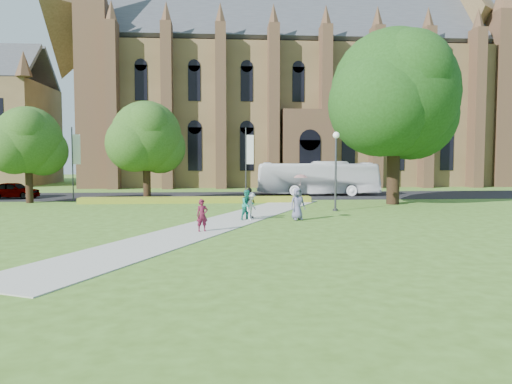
{
  "coord_description": "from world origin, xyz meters",
  "views": [
    {
      "loc": [
        -0.17,
        -26.01,
        3.57
      ],
      "look_at": [
        1.88,
        2.08,
        1.6
      ],
      "focal_mm": 35.0,
      "sensor_mm": 36.0,
      "label": 1
    }
  ],
  "objects": [
    {
      "name": "pedestrian_3",
      "position": [
        1.52,
        2.66,
        0.92
      ],
      "size": [
        1.0,
        1.07,
        1.77
      ],
      "primitive_type": "imported",
      "rotation": [
        0.0,
        0.0,
        0.87
      ],
      "color": "black",
      "rests_on": "footpath"
    },
    {
      "name": "tour_coach",
      "position": [
        8.98,
        20.1,
        1.61
      ],
      "size": [
        11.56,
        3.53,
        3.17
      ],
      "primitive_type": "imported",
      "rotation": [
        0.0,
        0.0,
        1.49
      ],
      "color": "white",
      "rests_on": "road"
    },
    {
      "name": "large_tree",
      "position": [
        13.0,
        11.0,
        8.37
      ],
      "size": [
        9.6,
        9.6,
        13.2
      ],
      "color": "#332114",
      "rests_on": "ground"
    },
    {
      "name": "flower_hedge",
      "position": [
        -2.0,
        13.2,
        0.23
      ],
      "size": [
        18.0,
        1.4,
        0.45
      ],
      "primitive_type": "cube",
      "color": "gold",
      "rests_on": "ground"
    },
    {
      "name": "banner_pole_0",
      "position": [
        2.11,
        15.2,
        3.39
      ],
      "size": [
        0.7,
        0.1,
        6.0
      ],
      "color": "#38383D",
      "rests_on": "ground"
    },
    {
      "name": "banner_pole_1",
      "position": [
        -11.89,
        15.2,
        3.39
      ],
      "size": [
        0.7,
        0.1,
        6.0
      ],
      "color": "#38383D",
      "rests_on": "ground"
    },
    {
      "name": "pedestrian_2",
      "position": [
        1.6,
        2.07,
        0.81
      ],
      "size": [
        0.99,
        1.15,
        1.54
      ],
      "primitive_type": "imported",
      "rotation": [
        0.0,
        0.0,
        1.06
      ],
      "color": "silver",
      "rests_on": "footpath"
    },
    {
      "name": "streetlamp",
      "position": [
        7.5,
        6.5,
        3.3
      ],
      "size": [
        0.44,
        0.44,
        5.24
      ],
      "color": "#38383D",
      "rests_on": "ground"
    },
    {
      "name": "pedestrian_0",
      "position": [
        -1.01,
        -2.3,
        0.81
      ],
      "size": [
        0.64,
        0.51,
        1.54
      ],
      "primitive_type": "imported",
      "rotation": [
        0.0,
        0.0,
        0.29
      ],
      "color": "#571328",
      "rests_on": "footpath"
    },
    {
      "name": "street_tree_1",
      "position": [
        -6.0,
        14.5,
        5.22
      ],
      "size": [
        5.6,
        5.6,
        8.05
      ],
      "color": "#332114",
      "rests_on": "ground"
    },
    {
      "name": "car_0",
      "position": [
        -17.88,
        18.44,
        0.73
      ],
      "size": [
        4.43,
        2.58,
        1.42
      ],
      "primitive_type": "imported",
      "rotation": [
        0.0,
        0.0,
        1.34
      ],
      "color": "gray",
      "rests_on": "road"
    },
    {
      "name": "parasol",
      "position": [
        4.4,
        1.9,
        2.18
      ],
      "size": [
        0.82,
        0.82,
        0.67
      ],
      "primitive_type": "imported",
      "rotation": [
        0.0,
        0.0,
        -0.07
      ],
      "color": "#E8A3C0",
      "rests_on": "pedestrian_4"
    },
    {
      "name": "pedestrian_1",
      "position": [
        1.39,
        1.92,
        0.89
      ],
      "size": [
        1.04,
        0.98,
        1.7
      ],
      "primitive_type": "imported",
      "rotation": [
        0.0,
        0.0,
        0.56
      ],
      "color": "#187C68",
      "rests_on": "footpath"
    },
    {
      "name": "ground",
      "position": [
        0.0,
        0.0,
        0.0
      ],
      "size": [
        160.0,
        160.0,
        0.0
      ],
      "primitive_type": "plane",
      "color": "#405F1C",
      "rests_on": "ground"
    },
    {
      "name": "footpath",
      "position": [
        0.0,
        1.0,
        0.02
      ],
      "size": [
        15.58,
        28.54,
        0.04
      ],
      "primitive_type": "cube",
      "rotation": [
        0.0,
        0.0,
        -0.44
      ],
      "color": "#B2B2A8",
      "rests_on": "ground"
    },
    {
      "name": "pedestrian_4",
      "position": [
        4.22,
        1.8,
        0.94
      ],
      "size": [
        1.01,
        0.8,
        1.8
      ],
      "primitive_type": "imported",
      "rotation": [
        0.0,
        0.0,
        0.29
      ],
      "color": "slate",
      "rests_on": "footpath"
    },
    {
      "name": "street_tree_0",
      "position": [
        -15.0,
        14.0,
        4.87
      ],
      "size": [
        5.2,
        5.2,
        7.5
      ],
      "color": "#332114",
      "rests_on": "ground"
    },
    {
      "name": "cathedral",
      "position": [
        10.0,
        39.73,
        12.98
      ],
      "size": [
        52.6,
        18.25,
        28.0
      ],
      "color": "olive",
      "rests_on": "ground"
    },
    {
      "name": "road",
      "position": [
        0.0,
        20.0,
        0.01
      ],
      "size": [
        160.0,
        10.0,
        0.02
      ],
      "primitive_type": "cube",
      "color": "black",
      "rests_on": "ground"
    }
  ]
}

